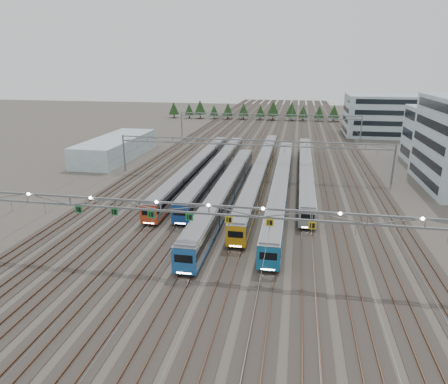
% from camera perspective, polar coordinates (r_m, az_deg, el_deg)
% --- Properties ---
extents(ground, '(400.00, 400.00, 0.00)m').
position_cam_1_polar(ground, '(47.25, -2.05, -10.85)').
color(ground, '#47423A').
rests_on(ground, ground).
extents(track_bed, '(54.00, 260.00, 5.42)m').
position_cam_1_polar(track_bed, '(142.32, 6.73, 9.15)').
color(track_bed, '#2D2823').
rests_on(track_bed, ground).
extents(train_a, '(2.64, 55.85, 3.43)m').
position_cam_1_polar(train_a, '(83.68, -4.00, 3.47)').
color(train_a, black).
rests_on(train_a, ground).
extents(train_b, '(2.67, 54.83, 3.48)m').
position_cam_1_polar(train_b, '(82.87, -0.95, 3.38)').
color(train_b, black).
rests_on(train_b, ground).
extents(train_c, '(2.83, 52.66, 3.68)m').
position_cam_1_polar(train_c, '(67.96, 0.30, 0.21)').
color(train_c, black).
rests_on(train_c, ground).
extents(train_d, '(2.62, 67.10, 3.41)m').
position_cam_1_polar(train_d, '(81.76, 5.27, 3.08)').
color(train_d, black).
rests_on(train_d, ground).
extents(train_e, '(2.66, 61.92, 3.46)m').
position_cam_1_polar(train_e, '(73.93, 8.17, 1.40)').
color(train_e, black).
rests_on(train_e, ground).
extents(train_f, '(2.55, 56.00, 3.31)m').
position_cam_1_polar(train_f, '(83.75, 11.57, 3.11)').
color(train_f, black).
rests_on(train_f, ground).
extents(gantry_near, '(56.36, 0.61, 8.08)m').
position_cam_1_polar(gantry_near, '(44.19, -2.25, -2.83)').
color(gantry_near, slate).
rests_on(gantry_near, ground).
extents(gantry_mid, '(56.36, 0.36, 8.00)m').
position_cam_1_polar(gantry_mid, '(82.58, 3.90, 6.42)').
color(gantry_mid, slate).
rests_on(gantry_mid, ground).
extents(gantry_far, '(56.36, 0.36, 8.00)m').
position_cam_1_polar(gantry_far, '(126.82, 6.33, 10.35)').
color(gantry_far, slate).
rests_on(gantry_far, ground).
extents(depot_bldg_mid, '(14.00, 16.00, 13.14)m').
position_cam_1_polar(depot_bldg_mid, '(106.55, 28.68, 6.97)').
color(depot_bldg_mid, '#9AB0B8').
rests_on(depot_bldg_mid, ground).
extents(depot_bldg_north, '(22.00, 18.00, 13.17)m').
position_cam_1_polar(depot_bldg_north, '(142.99, 21.43, 10.17)').
color(depot_bldg_north, '#9AB0B8').
rests_on(depot_bldg_north, ground).
extents(west_shed, '(10.00, 30.00, 5.00)m').
position_cam_1_polar(west_shed, '(104.96, -15.14, 6.14)').
color(west_shed, '#9AB0B8').
rests_on(west_shed, ground).
extents(treeline, '(100.10, 5.60, 7.02)m').
position_cam_1_polar(treeline, '(171.86, 8.25, 11.49)').
color(treeline, '#332114').
rests_on(treeline, ground).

